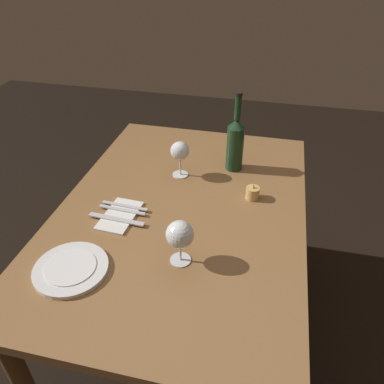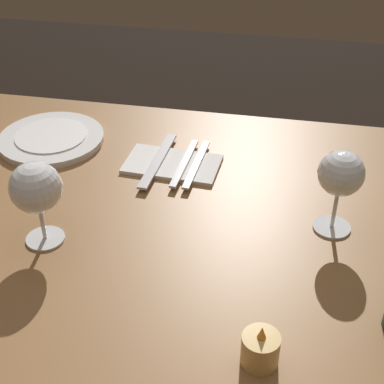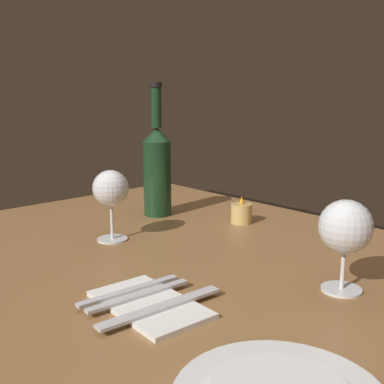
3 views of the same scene
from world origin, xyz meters
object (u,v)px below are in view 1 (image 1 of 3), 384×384
at_px(wine_bottle, 235,142).
at_px(votive_candle, 253,193).
at_px(folded_napkin, 120,215).
at_px(fork_inner, 122,210).
at_px(dinner_plate, 71,269).
at_px(table_knife, 116,219).
at_px(wine_glass_left, 180,235).
at_px(fork_outer, 125,206).
at_px(wine_glass_right, 180,152).

bearing_deg(wine_bottle, votive_candle, 26.23).
relative_size(folded_napkin, fork_inner, 1.09).
bearing_deg(wine_bottle, folded_napkin, -39.96).
height_order(dinner_plate, table_knife, dinner_plate).
distance_m(votive_candle, folded_napkin, 0.51).
xyz_separation_m(wine_glass_left, dinner_plate, (0.12, -0.31, -0.10)).
relative_size(wine_bottle, fork_inner, 1.88).
xyz_separation_m(wine_bottle, dinner_plate, (0.70, -0.40, -0.12)).
bearing_deg(wine_glass_left, table_knife, -116.49).
bearing_deg(fork_outer, votive_candle, 110.50).
bearing_deg(wine_glass_left, wine_bottle, 171.61).
bearing_deg(wine_bottle, wine_glass_left, -8.39).
distance_m(fork_outer, table_knife, 0.08).
height_order(wine_glass_right, fork_outer, wine_glass_right).
distance_m(wine_bottle, folded_napkin, 0.56).
distance_m(wine_bottle, dinner_plate, 0.82).
xyz_separation_m(wine_bottle, votive_candle, (0.20, 0.10, -0.10)).
distance_m(wine_glass_left, dinner_plate, 0.35).
bearing_deg(wine_glass_right, table_knife, -22.50).
height_order(votive_candle, fork_inner, votive_candle).
bearing_deg(fork_inner, table_knife, 0.00).
bearing_deg(fork_inner, votive_candle, 113.21).
bearing_deg(table_knife, wine_bottle, 141.96).
xyz_separation_m(fork_inner, table_knife, (0.05, 0.00, 0.00)).
relative_size(wine_glass_left, table_knife, 0.72).
xyz_separation_m(wine_glass_left, wine_glass_right, (-0.48, -0.12, 0.01)).
distance_m(dinner_plate, table_knife, 0.25).
distance_m(wine_glass_right, fork_outer, 0.32).
height_order(wine_bottle, fork_outer, wine_bottle).
bearing_deg(folded_napkin, fork_outer, -180.00).
xyz_separation_m(dinner_plate, folded_napkin, (-0.28, 0.05, -0.00)).
height_order(wine_bottle, votive_candle, wine_bottle).
xyz_separation_m(wine_glass_left, table_knife, (-0.13, -0.27, -0.09)).
relative_size(wine_bottle, table_knife, 1.61).
xyz_separation_m(wine_glass_left, votive_candle, (-0.38, 0.19, -0.08)).
bearing_deg(wine_glass_left, fork_outer, -128.56).
distance_m(wine_glass_left, table_knife, 0.31).
bearing_deg(wine_glass_left, wine_glass_right, -165.57).
bearing_deg(fork_outer, wine_bottle, 136.46).
xyz_separation_m(votive_candle, table_knife, (0.25, -0.45, -0.01)).
bearing_deg(table_knife, fork_inner, 180.00).
bearing_deg(fork_inner, wine_bottle, 138.31).
bearing_deg(dinner_plate, fork_inner, 171.40).
height_order(dinner_plate, folded_napkin, dinner_plate).
distance_m(wine_glass_left, wine_glass_right, 0.50).
xyz_separation_m(votive_candle, folded_napkin, (0.22, -0.45, -0.02)).
height_order(dinner_plate, fork_inner, dinner_plate).
distance_m(folded_napkin, fork_inner, 0.03).
bearing_deg(dinner_plate, votive_candle, 134.93).
bearing_deg(folded_napkin, dinner_plate, -9.35).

